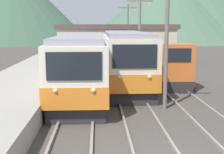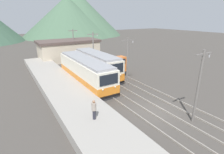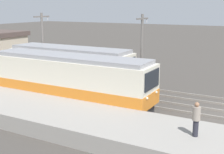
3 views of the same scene
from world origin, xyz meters
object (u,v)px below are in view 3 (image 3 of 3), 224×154
object	(u,v)px
commuter_train_left	(69,81)
shunting_locomotive	(91,71)
catenary_mast_mid	(142,52)
person_on_platform	(196,118)
commuter_train_center	(70,71)
catenary_mast_far	(43,45)

from	to	relation	value
commuter_train_left	shunting_locomotive	world-z (taller)	commuter_train_left
commuter_train_left	catenary_mast_mid	xyz separation A→B (m)	(4.31, -3.75, 1.84)
shunting_locomotive	commuter_train_left	bearing A→B (deg)	-161.67
person_on_platform	catenary_mast_mid	bearing A→B (deg)	38.52
commuter_train_center	catenary_mast_far	size ratio (longest dim) A/B	1.70
catenary_mast_mid	commuter_train_left	bearing A→B (deg)	138.97
shunting_locomotive	person_on_platform	bearing A→B (deg)	-128.14
catenary_mast_mid	person_on_platform	bearing A→B (deg)	-141.48
commuter_train_left	catenary_mast_mid	size ratio (longest dim) A/B	2.01
catenary_mast_far	commuter_train_center	bearing A→B (deg)	-110.13
commuter_train_left	person_on_platform	bearing A→B (deg)	-109.68
commuter_train_left	catenary_mast_far	bearing A→B (deg)	54.86
shunting_locomotive	person_on_platform	distance (m)	15.22
commuter_train_left	catenary_mast_far	distance (m)	7.71
person_on_platform	commuter_train_left	bearing A→B (deg)	70.32
shunting_locomotive	catenary_mast_far	bearing A→B (deg)	109.56
catenary_mast_mid	shunting_locomotive	bearing A→B (deg)	75.26
shunting_locomotive	commuter_train_center	bearing A→B (deg)	178.41
commuter_train_center	catenary_mast_far	bearing A→B (deg)	69.87
commuter_train_center	person_on_platform	size ratio (longest dim) A/B	6.48
catenary_mast_mid	catenary_mast_far	world-z (taller)	same
commuter_train_center	shunting_locomotive	bearing A→B (deg)	-1.59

